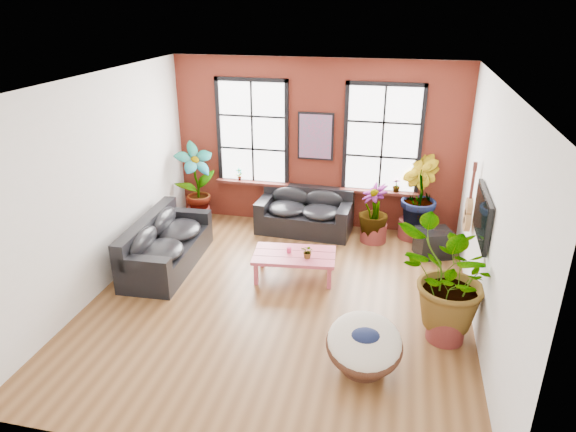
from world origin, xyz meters
The scene contains 19 objects.
room centered at (0.00, 0.15, 1.75)m, with size 6.04×6.54×3.54m.
sofa_back centered at (-0.13, 2.81, 0.40)m, with size 1.98×1.04×0.89m.
sofa_left centered at (-2.34, 0.72, 0.41)m, with size 1.06×2.33×0.91m.
coffee_table centered at (0.07, 0.81, 0.40)m, with size 1.49×0.95×0.55m.
papasan_chair centered at (1.46, -1.39, 0.39)m, with size 1.16×1.17×0.75m.
poster centered at (0.00, 3.18, 1.95)m, with size 0.74×0.06×0.98m.
tv_wall_unit centered at (2.93, 0.60, 1.54)m, with size 0.13×1.86×1.20m.
media_box centered at (2.48, 2.20, 0.26)m, with size 0.77×0.70×0.52m.
pot_back_left centered at (-2.47, 2.75, 0.17)m, with size 0.48×0.48×0.34m.
pot_back_right centered at (2.08, 2.94, 0.20)m, with size 0.65×0.65×0.40m.
pot_right_wall centered at (2.56, -0.47, 0.20)m, with size 0.65×0.65×0.39m.
pot_mid centered at (1.32, 2.60, 0.19)m, with size 0.53×0.53×0.38m.
floor_plant_back_left centered at (-2.48, 2.72, 0.97)m, with size 0.86×0.58×1.63m, color #1F4D14.
floor_plant_back_right centered at (2.12, 2.94, 0.95)m, with size 0.88×0.71×1.59m, color #1F4D14.
floor_plant_right_wall centered at (2.54, -0.44, 0.95)m, with size 1.42×1.23×1.58m, color #1F4D14.
floor_plant_mid centered at (1.30, 2.57, 0.68)m, with size 0.60×0.60×1.08m, color #1F4D14.
table_plant centered at (0.32, 0.71, 0.58)m, with size 0.22×0.19×0.24m, color #1F4D14.
sill_plant_left centered at (-1.65, 3.13, 1.04)m, with size 0.14×0.10×0.27m, color #1F4D14.
sill_plant_right centered at (1.70, 3.13, 1.04)m, with size 0.15×0.15×0.27m, color #1F4D14.
Camera 1 is at (1.69, -6.97, 4.54)m, focal length 32.00 mm.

